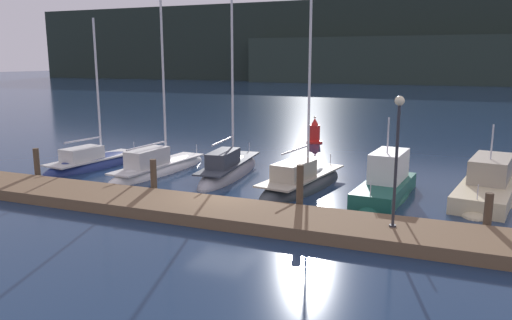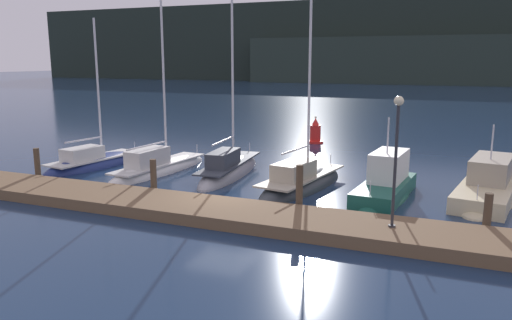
# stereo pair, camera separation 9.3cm
# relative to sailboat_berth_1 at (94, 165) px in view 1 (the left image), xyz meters

# --- Properties ---
(ground_plane) EXTENTS (400.00, 400.00, 0.00)m
(ground_plane) POSITION_rel_sailboat_berth_1_xyz_m (10.05, -4.13, -0.12)
(ground_plane) COLOR #192D4C
(dock) EXTENTS (27.98, 2.80, 0.45)m
(dock) POSITION_rel_sailboat_berth_1_xyz_m (10.05, -5.68, 0.11)
(dock) COLOR brown
(dock) RESTS_ON ground
(mooring_pile_0) EXTENTS (0.28, 0.28, 1.72)m
(mooring_pile_0) POSITION_rel_sailboat_berth_1_xyz_m (-0.04, -4.03, 0.74)
(mooring_pile_0) COLOR #4C3D2D
(mooring_pile_0) RESTS_ON ground
(mooring_pile_1) EXTENTS (0.28, 0.28, 1.67)m
(mooring_pile_1) POSITION_rel_sailboat_berth_1_xyz_m (6.69, -4.03, 0.72)
(mooring_pile_1) COLOR #4C3D2D
(mooring_pile_1) RESTS_ON ground
(mooring_pile_2) EXTENTS (0.28, 0.28, 1.96)m
(mooring_pile_2) POSITION_rel_sailboat_berth_1_xyz_m (13.42, -4.03, 0.86)
(mooring_pile_2) COLOR #4C3D2D
(mooring_pile_2) RESTS_ON ground
(mooring_pile_3) EXTENTS (0.28, 0.28, 1.51)m
(mooring_pile_3) POSITION_rel_sailboat_berth_1_xyz_m (20.15, -4.03, 0.64)
(mooring_pile_3) COLOR #4C3D2D
(mooring_pile_3) RESTS_ON ground
(sailboat_berth_1) EXTENTS (3.02, 7.07, 8.89)m
(sailboat_berth_1) POSITION_rel_sailboat_berth_1_xyz_m (0.00, 0.00, 0.00)
(sailboat_berth_1) COLOR navy
(sailboat_berth_1) RESTS_ON ground
(sailboat_berth_2) EXTENTS (2.47, 8.00, 10.45)m
(sailboat_berth_2) POSITION_rel_sailboat_berth_1_xyz_m (4.17, 0.17, 0.04)
(sailboat_berth_2) COLOR white
(sailboat_berth_2) RESTS_ON ground
(sailboat_berth_3) EXTENTS (2.47, 7.86, 10.63)m
(sailboat_berth_3) POSITION_rel_sailboat_berth_1_xyz_m (7.98, 1.05, 0.02)
(sailboat_berth_3) COLOR gray
(sailboat_berth_3) RESTS_ON ground
(sailboat_berth_4) EXTENTS (3.27, 7.51, 10.67)m
(sailboat_berth_4) POSITION_rel_sailboat_berth_1_xyz_m (12.31, -0.10, 0.02)
(sailboat_berth_4) COLOR #2D3338
(sailboat_berth_4) RESTS_ON ground
(motorboat_berth_5) EXTENTS (2.46, 6.00, 4.13)m
(motorboat_berth_5) POSITION_rel_sailboat_berth_1_xyz_m (16.23, -0.32, 0.22)
(motorboat_berth_5) COLOR #195647
(motorboat_berth_5) RESTS_ON ground
(motorboat_berth_6) EXTENTS (3.45, 7.64, 3.82)m
(motorboat_berth_6) POSITION_rel_sailboat_berth_1_xyz_m (20.41, 1.24, 0.17)
(motorboat_berth_6) COLOR beige
(motorboat_berth_6) RESTS_ON ground
(channel_buoy) EXTENTS (1.16, 1.16, 1.95)m
(channel_buoy) POSITION_rel_sailboat_berth_1_xyz_m (9.42, 12.68, 0.61)
(channel_buoy) COLOR red
(channel_buoy) RESTS_ON ground
(dock_lamppost) EXTENTS (0.32, 0.32, 4.38)m
(dock_lamppost) POSITION_rel_sailboat_berth_1_xyz_m (17.18, -5.62, 3.23)
(dock_lamppost) COLOR #2D2D33
(dock_lamppost) RESTS_ON dock
(hillside_backdrop) EXTENTS (240.00, 23.00, 21.46)m
(hillside_backdrop) POSITION_rel_sailboat_berth_1_xyz_m (14.75, 116.59, 9.78)
(hillside_backdrop) COLOR #1E2823
(hillside_backdrop) RESTS_ON ground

